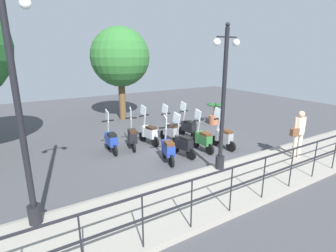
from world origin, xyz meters
TOP-DOWN VIEW (x-y plane):
  - ground_plane at (0.00, 0.00)m, footprint 28.00×28.00m
  - promenade_walkway at (-3.15, 0.00)m, footprint 2.20×20.00m
  - fence_railing at (-4.20, -0.00)m, footprint 0.04×16.03m
  - lamp_post_near at (-2.40, 0.26)m, footprint 0.26×0.90m
  - lamp_post_far at (-2.40, 5.31)m, footprint 0.26×0.90m
  - pedestrian_with_bag at (-3.07, -2.53)m, footprint 0.36×0.66m
  - tree_distant at (5.49, 0.17)m, footprint 3.07×3.07m
  - potted_palm at (2.03, -3.41)m, footprint 1.06×0.66m
  - scooter_near_0 at (-0.88, -1.29)m, footprint 1.23×0.44m
  - scooter_near_1 at (-0.70, -0.46)m, footprint 1.23×0.44m
  - scooter_near_2 at (-0.73, 0.46)m, footprint 1.22×0.47m
  - scooter_near_3 at (-0.88, 1.16)m, footprint 1.21×0.52m
  - scooter_far_0 at (0.87, -0.92)m, footprint 1.23×0.44m
  - scooter_far_1 at (0.84, 0.01)m, footprint 1.23×0.45m
  - scooter_far_2 at (1.05, 0.87)m, footprint 1.22×0.48m
  - scooter_far_3 at (0.94, 1.63)m, footprint 1.20×0.54m
  - scooter_far_4 at (0.98, 2.46)m, footprint 1.23×0.44m

SIDE VIEW (x-z plane):
  - ground_plane at x=0.00m, z-range 0.00..0.00m
  - promenade_walkway at x=-3.15m, z-range 0.00..0.15m
  - potted_palm at x=2.03m, z-range -0.08..0.97m
  - scooter_near_0 at x=-0.88m, z-range -0.29..1.25m
  - scooter_near_1 at x=-0.70m, z-range -0.29..1.25m
  - scooter_near_2 at x=-0.73m, z-range -0.29..1.25m
  - scooter_near_3 at x=-0.88m, z-range -0.29..1.25m
  - scooter_far_0 at x=0.87m, z-range -0.29..1.25m
  - scooter_far_1 at x=0.84m, z-range -0.29..1.25m
  - scooter_far_2 at x=1.05m, z-range -0.29..1.25m
  - scooter_far_3 at x=0.94m, z-range -0.29..1.25m
  - scooter_far_4 at x=0.98m, z-range -0.29..1.25m
  - fence_railing at x=-4.20m, z-range 0.35..1.42m
  - pedestrian_with_bag at x=-3.07m, z-range 0.28..1.87m
  - lamp_post_near at x=-2.40m, z-range -0.09..4.08m
  - lamp_post_far at x=-2.40m, z-range -0.10..4.62m
  - tree_distant at x=5.49m, z-range 0.87..5.73m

